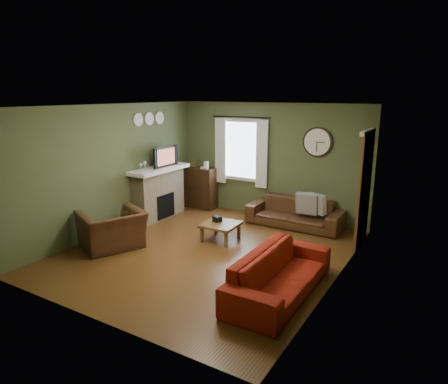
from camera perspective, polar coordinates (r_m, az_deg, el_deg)
The scene contains 31 objects.
floor at distance 7.34m, azimuth -2.30°, elevation -8.53°, with size 4.60×5.20×0.00m, color #553415.
ceiling at distance 6.78m, azimuth -2.52°, elevation 12.20°, with size 4.60×5.20×0.00m, color white.
wall_left at distance 8.41m, azimuth -15.64°, elevation 3.13°, with size 0.00×5.20×2.60m, color #4B5834.
wall_right at distance 6.03m, azimuth 16.18°, elevation -1.11°, with size 0.00×5.20×2.60m, color #4B5834.
wall_back at distance 9.19m, azimuth 6.57°, elevation 4.46°, with size 4.60×0.00×2.60m, color #4B5834.
wall_front at distance 5.06m, azimuth -18.86°, elevation -4.20°, with size 4.60×0.00×2.60m, color #4B5834.
fireplace at distance 9.25m, azimuth -9.33°, elevation -0.33°, with size 0.40×1.40×1.10m, color tan.
firebox at distance 9.19m, azimuth -8.36°, elevation -1.99°, with size 0.04×0.60×0.55m, color black.
mantel at distance 9.10m, azimuth -9.33°, elevation 3.25°, with size 0.58×1.60×0.08m, color white.
tv at distance 9.16m, azimuth -8.69°, elevation 4.71°, with size 0.60×0.08×0.35m, color black.
tv_screen at distance 9.10m, azimuth -8.31°, elevation 5.02°, with size 0.02×0.62×0.36m, color #994C3F.
medallion_left at distance 8.84m, azimuth -12.16°, elevation 10.07°, with size 0.28×0.28×0.03m, color white.
medallion_mid at distance 9.10m, azimuth -10.64°, elevation 10.25°, with size 0.28×0.28×0.03m, color white.
medallion_right at distance 9.36m, azimuth -9.21°, elevation 10.41°, with size 0.28×0.28×0.03m, color white.
window_pane at distance 9.44m, azimuth 2.67°, elevation 6.03°, with size 1.00×0.02×1.30m, color silver, non-canonical shape.
curtain_rod at distance 9.28m, azimuth 2.42°, elevation 10.66°, with size 0.03×0.03×1.50m, color black.
curtain_left at distance 9.64m, azimuth -0.51°, elevation 5.90°, with size 0.28×0.04×1.55m, color white.
curtain_right at distance 9.12m, azimuth 5.42°, elevation 5.37°, with size 0.28×0.04×1.55m, color white.
wall_clock at distance 8.68m, azimuth 13.19°, elevation 6.95°, with size 0.64×0.06×0.64m, color white, non-canonical shape.
door at distance 7.85m, azimuth 19.40°, elevation 0.22°, with size 0.05×0.90×2.10m, color brown.
bookshelf at distance 9.97m, azimuth -3.56°, elevation 0.63°, with size 0.85×0.36×1.01m, color black, non-canonical shape.
book at distance 9.81m, azimuth -3.39°, elevation 3.13°, with size 0.18×0.24×0.02m, color brown.
sofa_brown at distance 8.74m, azimuth 10.05°, elevation -2.94°, with size 2.03×0.79×0.59m, color #3D2414.
pillow_left at distance 8.55m, azimuth 11.76°, elevation -1.62°, with size 0.45×0.13×0.45m, color gray.
pillow_right at distance 8.57m, azimuth 13.05°, elevation -1.66°, with size 0.42×0.13×0.42m, color gray.
sofa_red at distance 5.85m, azimuth 7.98°, elevation -11.45°, with size 2.14×0.84×0.63m, color maroon.
armchair at distance 7.68m, azimuth -15.69°, elevation -5.22°, with size 1.09×0.95×0.71m, color #3D2414.
coffee_table at distance 7.81m, azimuth -0.49°, elevation -5.71°, with size 0.66×0.66×0.35m, color brown, non-canonical shape.
tissue_box at distance 7.84m, azimuth -0.98°, elevation -3.91°, with size 0.14×0.14×0.11m, color black.
wine_glass_a at distance 8.63m, azimuth -11.80°, elevation 3.43°, with size 0.06×0.06×0.18m, color white, non-canonical shape.
wine_glass_b at distance 8.72m, azimuth -11.24°, elevation 3.65°, with size 0.07×0.07×0.21m, color white, non-canonical shape.
Camera 1 is at (3.74, -5.65, 2.82)m, focal length 32.00 mm.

